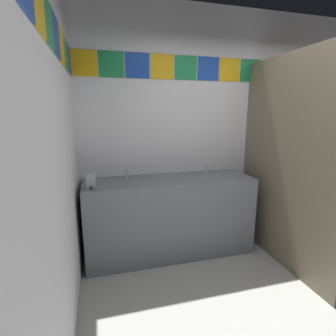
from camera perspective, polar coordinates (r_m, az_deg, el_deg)
ground_plane at (r=2.64m, az=30.29°, el=-27.92°), size 8.04×8.04×0.00m
wall_back at (r=3.42m, az=12.59°, el=8.49°), size 3.66×0.09×2.85m
wall_side at (r=1.39m, az=-26.93°, el=2.48°), size 0.09×3.29×2.85m
vanity_counter at (r=3.04m, az=0.42°, el=-10.48°), size 1.90×0.57×0.90m
faucet_left at (r=2.89m, az=-9.17°, el=-1.58°), size 0.04×0.10×0.14m
faucet_right at (r=3.12m, az=8.41°, el=-0.51°), size 0.04×0.10×0.14m
soap_dispenser at (r=2.62m, az=-16.70°, el=-2.76°), size 0.09×0.09×0.16m
stall_divider at (r=2.87m, az=30.44°, el=0.00°), size 0.92×1.54×2.22m
toilet at (r=3.77m, az=25.85°, el=-9.70°), size 0.39×0.49×0.74m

